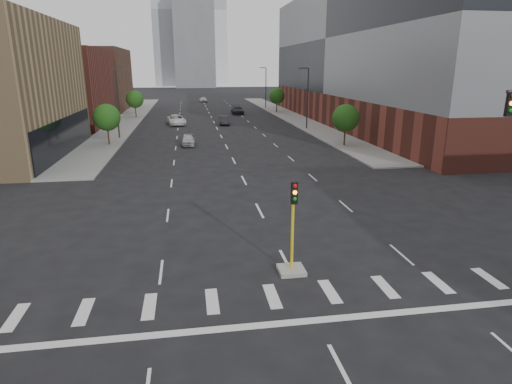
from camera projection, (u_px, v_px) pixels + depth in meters
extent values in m
cube|color=gray|center=(130.00, 118.00, 79.22)|extent=(5.00, 92.00, 0.15)
cube|color=gray|center=(288.00, 115.00, 83.74)|extent=(5.00, 92.00, 0.15)
cube|color=brown|center=(40.00, 88.00, 68.09)|extent=(20.00, 22.00, 12.00)
cube|color=brown|center=(78.00, 80.00, 92.58)|extent=(20.00, 24.00, 13.00)
cube|color=brown|center=(391.00, 108.00, 71.98)|extent=(24.00, 70.00, 5.00)
cube|color=slate|center=(397.00, 39.00, 68.88)|extent=(24.00, 70.00, 17.00)
cube|color=#B2B7BC|center=(175.00, 12.00, 208.80)|extent=(22.00, 22.00, 70.00)
cube|color=#B2B7BC|center=(208.00, 12.00, 248.01)|extent=(20.00, 20.00, 80.00)
cube|color=slate|center=(194.00, 38.00, 194.71)|extent=(18.00, 18.00, 44.00)
cube|color=#999993|center=(291.00, 270.00, 19.87)|extent=(1.20, 1.20, 0.20)
cylinder|color=gold|center=(292.00, 236.00, 19.40)|extent=(0.14, 0.14, 3.20)
cube|color=black|center=(294.00, 193.00, 18.63)|extent=(0.28, 0.18, 1.00)
sphere|color=red|center=(295.00, 186.00, 18.44)|extent=(0.18, 0.18, 0.18)
sphere|color=orange|center=(295.00, 192.00, 18.53)|extent=(0.18, 0.18, 0.18)
sphere|color=#0C7F19|center=(295.00, 199.00, 18.61)|extent=(0.18, 0.18, 0.18)
cube|color=black|center=(510.00, 104.00, 17.63)|extent=(0.28, 0.18, 1.00)
sphere|color=orange|center=(512.00, 103.00, 17.50)|extent=(0.18, 0.18, 0.18)
sphere|color=#0C7F19|center=(511.00, 111.00, 17.58)|extent=(0.18, 0.18, 0.18)
cylinder|color=#2D2D30|center=(307.00, 99.00, 64.26)|extent=(0.20, 0.20, 9.00)
cube|color=#2D2D30|center=(303.00, 68.00, 62.88)|extent=(1.40, 0.22, 0.15)
cylinder|color=#2D2D30|center=(266.00, 88.00, 97.43)|extent=(0.20, 0.20, 9.00)
cube|color=#2D2D30|center=(263.00, 68.00, 96.04)|extent=(1.40, 0.22, 0.15)
cylinder|color=#2D2D30|center=(117.00, 104.00, 55.46)|extent=(0.20, 0.20, 9.00)
cube|color=#2D2D30|center=(120.00, 68.00, 54.31)|extent=(1.40, 0.22, 0.15)
cylinder|color=#382619|center=(109.00, 137.00, 51.62)|extent=(0.20, 0.20, 1.75)
sphere|color=#154512|center=(107.00, 117.00, 50.95)|extent=(3.20, 3.20, 3.20)
cylinder|color=#382619|center=(136.00, 112.00, 80.05)|extent=(0.20, 0.20, 1.75)
sphere|color=#154512|center=(135.00, 99.00, 79.38)|extent=(3.20, 3.20, 3.20)
cylinder|color=#382619|center=(345.00, 138.00, 51.10)|extent=(0.20, 0.20, 1.75)
sphere|color=#154512|center=(346.00, 118.00, 50.43)|extent=(3.20, 3.20, 3.20)
cylinder|color=#382619|center=(277.00, 108.00, 89.01)|extent=(0.20, 0.20, 1.75)
sphere|color=#154512|center=(277.00, 96.00, 88.34)|extent=(3.20, 3.20, 3.20)
imported|color=#B7B8BC|center=(188.00, 140.00, 51.83)|extent=(1.72, 4.08, 1.38)
imported|color=#222327|center=(224.00, 120.00, 70.32)|extent=(1.66, 4.35, 1.41)
imported|color=white|center=(176.00, 120.00, 70.29)|extent=(3.50, 6.12, 1.61)
imported|color=black|center=(237.00, 110.00, 86.22)|extent=(2.33, 5.51, 1.59)
imported|color=silver|center=(203.00, 100.00, 115.56)|extent=(2.15, 4.16, 1.35)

